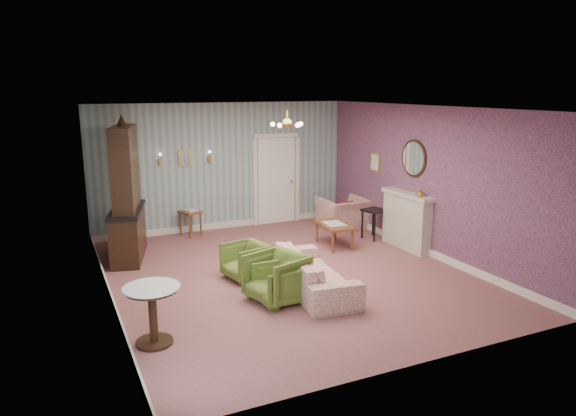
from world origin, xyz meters
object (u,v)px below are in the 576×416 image
olive_chair_c (246,259)px  fireplace (406,221)px  olive_chair_a (278,282)px  olive_chair_b (277,275)px  wingback_chair (344,208)px  side_table_black (374,224)px  sofa_chintz (314,265)px  pedestal_table (153,315)px  dresser (125,190)px  coffee_table (334,235)px

olive_chair_c → fireplace: 3.62m
olive_chair_a → olive_chair_b: 0.14m
olive_chair_c → wingback_chair: wingback_chair is taller
olive_chair_a → side_table_black: size_ratio=1.01×
olive_chair_a → olive_chair_b: size_ratio=0.81×
sofa_chintz → pedestal_table: (-2.73, -0.80, -0.02)m
olive_chair_a → wingback_chair: bearing=135.5°
sofa_chintz → wingback_chair: wingback_chair is taller
olive_chair_c → dresser: (-1.65, 2.00, 1.00)m
coffee_table → side_table_black: 1.08m
olive_chair_b → side_table_black: (3.29, 2.24, -0.08)m
dresser → side_table_black: bearing=5.2°
wingback_chair → olive_chair_a: bearing=46.9°
dresser → coffee_table: size_ratio=2.81×
olive_chair_b → wingback_chair: bearing=117.1°
olive_chair_a → dresser: 3.79m
dresser → olive_chair_b: bearing=-45.6°
olive_chair_b → sofa_chintz: 0.73m
olive_chair_a → wingback_chair: 4.68m
wingback_chair → coffee_table: size_ratio=1.14×
olive_chair_a → olive_chair_c: (-0.08, 1.22, 0.01)m
fireplace → pedestal_table: fireplace is taller
sofa_chintz → side_table_black: bearing=-44.0°
olive_chair_b → coffee_table: olive_chair_b is taller
olive_chair_c → dresser: size_ratio=0.25×
dresser → pedestal_table: dresser is taller
olive_chair_b → pedestal_table: size_ratio=1.04×
sofa_chintz → dresser: size_ratio=0.80×
sofa_chintz → fireplace: (2.78, 1.26, 0.16)m
dresser → pedestal_table: size_ratio=3.41×
wingback_chair → dresser: dresser is taller
olive_chair_c → pedestal_table: 2.60m
olive_chair_c → coffee_table: size_ratio=0.72×
wingback_chair → coffee_table: wingback_chair is taller
olive_chair_c → pedestal_table: size_ratio=0.87×
dresser → fireplace: (5.25, -1.71, -0.77)m
olive_chair_c → coffee_table: bearing=101.6°
coffee_table → olive_chair_b: bearing=-136.5°
olive_chair_b → dresser: (-1.76, 3.10, 0.94)m
coffee_table → side_table_black: side_table_black is taller
olive_chair_c → sofa_chintz: sofa_chintz is taller
olive_chair_b → pedestal_table: olive_chair_b is taller
dresser → side_table_black: (5.04, -0.86, -1.02)m
fireplace → side_table_black: bearing=103.9°
coffee_table → olive_chair_a: bearing=-135.2°
dresser → wingback_chair: bearing=17.3°
side_table_black → pedestal_table: pedestal_table is taller
olive_chair_a → dresser: size_ratio=0.25×
fireplace → side_table_black: 0.91m
sofa_chintz → side_table_black: sofa_chintz is taller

